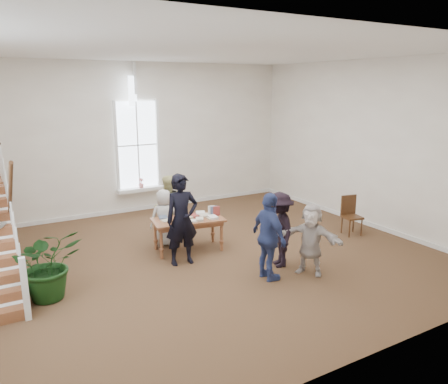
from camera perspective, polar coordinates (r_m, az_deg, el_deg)
ground at (r=10.07m, az=-2.27°, el=-8.44°), size 10.00×10.00×0.00m
room_shell at (r=13.80m, az=-10.83°, el=-0.80°), size 10.49×10.00×10.00m
library_table at (r=10.27m, az=-4.60°, el=-3.94°), size 1.75×1.07×0.83m
police_officer at (r=9.43m, az=-5.52°, el=-3.61°), size 0.75×0.52×1.99m
elderly_woman at (r=10.65m, az=-7.80°, el=-3.33°), size 0.72×0.51×1.39m
person_yellow at (r=11.17m, az=-7.38°, el=-1.91°), size 0.92×0.79×1.61m
woman_cluster_a at (r=8.69m, az=5.91°, el=-5.86°), size 0.47×1.06×1.78m
woman_cluster_b at (r=9.40m, az=7.27°, el=-4.89°), size 0.91×1.19×1.63m
woman_cluster_c at (r=9.13m, az=11.24°, el=-6.07°), size 1.12×1.40×1.49m
floor_plant at (r=8.59m, az=-22.00°, el=-8.68°), size 1.25×1.10×1.33m
side_chair at (r=11.87m, az=16.19°, el=-2.61°), size 0.52×0.52×1.02m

